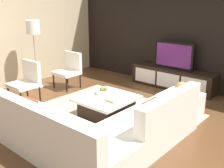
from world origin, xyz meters
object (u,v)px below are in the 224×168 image
sectional_couch (95,130)px  coffee_table (107,106)px  media_console (172,79)px  television (174,55)px  book_stack (111,101)px  decorative_ball (181,88)px  accent_chair_near (27,79)px  floor_lamp (33,31)px  ottoman (180,104)px  accent_chair_far (69,68)px  fruit_bowl (103,91)px

sectional_couch → coffee_table: (-0.63, 0.95, -0.08)m
media_console → television: 0.58m
sectional_couch → book_stack: sectional_couch is taller
media_console → sectional_couch: sectional_couch is taller
sectional_couch → decorative_ball: (0.36, 1.95, 0.24)m
accent_chair_near → floor_lamp: (-0.65, 0.68, 0.90)m
coffee_table → floor_lamp: 2.76m
ottoman → book_stack: bearing=-124.2°
sectional_couch → floor_lamp: bearing=160.2°
accent_chair_far → decorative_ball: accent_chair_far is taller
ottoman → coffee_table: bearing=-134.5°
media_console → coffee_table: bearing=-92.5°
coffee_table → decorative_ball: decorative_ball is taller
ottoman → accent_chair_far: accent_chair_far is taller
media_console → floor_lamp: bearing=-140.6°
media_console → coffee_table: (-0.10, -2.30, -0.05)m
accent_chair_far → decorative_ball: 2.90m
ottoman → book_stack: 1.38m
accent_chair_near → decorative_ball: 3.20m
accent_chair_near → accent_chair_far: 1.24m
coffee_table → accent_chair_near: bearing=-164.7°
coffee_table → accent_chair_near: accent_chair_near is taller
media_console → accent_chair_near: accent_chair_near is taller
television → floor_lamp: floor_lamp is taller
television → floor_lamp: (-2.59, -2.12, 0.56)m
floor_lamp → television: bearing=39.4°
television → fruit_bowl: television is taller
ottoman → decorative_ball: (0.00, 0.00, 0.32)m
media_console → accent_chair_far: (-2.00, -1.56, 0.24)m
floor_lamp → ottoman: floor_lamp is taller
coffee_table → ottoman: bearing=45.5°
floor_lamp → fruit_bowl: size_ratio=5.88×
media_console → accent_chair_near: size_ratio=2.43×
accent_chair_near → accent_chair_far: same height
television → book_stack: television is taller
accent_chair_near → accent_chair_far: bearing=97.9°
floor_lamp → ottoman: (3.47, 0.83, -1.19)m
accent_chair_near → book_stack: accent_chair_near is taller
accent_chair_far → book_stack: 2.29m
media_console → coffee_table: size_ratio=2.06×
floor_lamp → book_stack: 2.89m
decorative_ball → accent_chair_near: bearing=-151.9°
floor_lamp → book_stack: size_ratio=7.63×
accent_chair_near → coffee_table: bearing=20.2°
television → accent_chair_far: size_ratio=1.16×
sectional_couch → ottoman: size_ratio=3.47×
media_console → television: television is taller
television → sectional_couch: television is taller
sectional_couch → accent_chair_near: accent_chair_near is taller
coffee_table → ottoman: 1.41m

